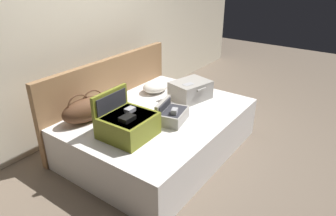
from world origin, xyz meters
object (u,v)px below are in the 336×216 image
Objects in this scene: bed at (160,132)px; duffel_bag at (87,109)px; hard_case_small at (172,115)px; pillow_near_headboard at (156,86)px; hard_case_medium at (190,90)px; hard_case_large at (127,123)px.

duffel_bag is at bearing 138.22° from bed.
pillow_near_headboard is (0.57, 0.67, -0.01)m from hard_case_small.
hard_case_medium reaches higher than hard_case_small.
duffel_bag is at bearing 111.51° from hard_case_small.
hard_case_medium is 1.40× the size of pillow_near_headboard.
hard_case_medium is 1.32m from duffel_bag.
bed is at bearing 57.98° from hard_case_small.
hard_case_large reaches higher than duffel_bag.
pillow_near_headboard is at bearing 36.60° from hard_case_small.
hard_case_large is 0.80× the size of duffel_bag.
hard_case_medium is (0.56, -0.06, 0.37)m from bed.
bed is 5.12× the size of hard_case_small.
bed is 0.68m from hard_case_medium.
hard_case_small is at bearing -22.07° from hard_case_large.
hard_case_small is at bearing -151.35° from hard_case_medium.
duffel_bag reaches higher than hard_case_medium.
hard_case_medium is at bearing -6.46° from bed.
bed is at bearing -41.78° from duffel_bag.
duffel_bag is at bearing 90.34° from hard_case_large.
hard_case_medium is (1.15, -0.03, -0.02)m from hard_case_large.
hard_case_large is 1.19m from pillow_near_headboard.
hard_case_medium is 0.51m from pillow_near_headboard.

